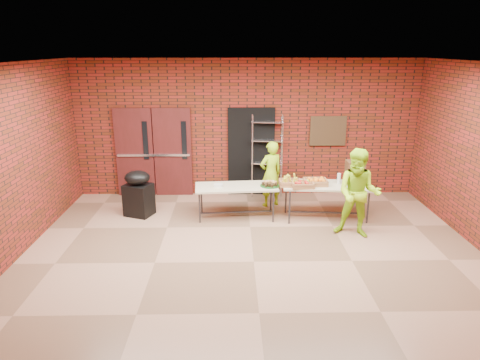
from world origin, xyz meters
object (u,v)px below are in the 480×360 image
covered_grill (138,193)px  table_left (236,189)px  table_right (327,187)px  wire_rack (267,156)px  volunteer_woman (271,174)px  coffee_dispenser (355,172)px  volunteer_man (358,194)px

covered_grill → table_left: bearing=17.6°
table_right → covered_grill: covered_grill is taller
table_left → table_right: (1.86, -0.07, 0.04)m
wire_rack → volunteer_woman: (0.04, -0.66, -0.24)m
coffee_dispenser → covered_grill: 4.54m
table_right → covered_grill: 3.94m
wire_rack → volunteer_man: bearing=-47.0°
volunteer_man → coffee_dispenser: bearing=100.5°
table_right → volunteer_woman: 1.33m
volunteer_woman → coffee_dispenser: bearing=134.3°
table_right → volunteer_woman: volunteer_woman is taller
covered_grill → volunteer_woman: size_ratio=0.66×
table_right → volunteer_man: volunteer_man is taller
volunteer_man → table_right: bearing=135.7°
wire_rack → covered_grill: bearing=-147.4°
table_right → coffee_dispenser: 0.67m
table_left → volunteer_woman: volunteer_woman is taller
wire_rack → table_left: bearing=-108.8°
wire_rack → coffee_dispenser: bearing=-27.7°
table_left → wire_rack: bearing=57.5°
volunteer_woman → volunteer_man: 2.21m
volunteer_woman → wire_rack: bearing=-111.3°
covered_grill → volunteer_man: volunteer_man is taller
volunteer_woman → covered_grill: bearing=-14.0°
wire_rack → coffee_dispenser: size_ratio=4.21×
table_left → covered_grill: 2.08m
table_right → coffee_dispenser: size_ratio=3.98×
covered_grill → table_right: bearing=18.8°
table_left → coffee_dispenser: coffee_dispenser is taller
covered_grill → volunteer_woman: 2.90m
volunteer_woman → volunteer_man: size_ratio=0.88×
wire_rack → volunteer_man: wire_rack is taller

